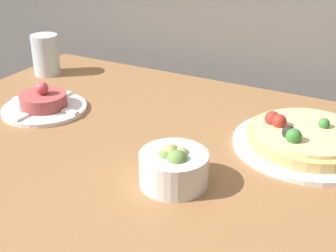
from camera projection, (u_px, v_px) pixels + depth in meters
dining_table at (173, 196)px, 0.98m from camera, size 1.27×0.88×0.75m
pizza_plate at (307, 139)px, 0.96m from camera, size 0.31×0.31×0.06m
tartare_plate at (44, 104)px, 1.13m from camera, size 0.20×0.20×0.07m
small_bowl at (174, 167)px, 0.83m from camera, size 0.12×0.12×0.08m
drinking_glass at (46, 55)px, 1.35m from camera, size 0.08×0.08×0.12m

